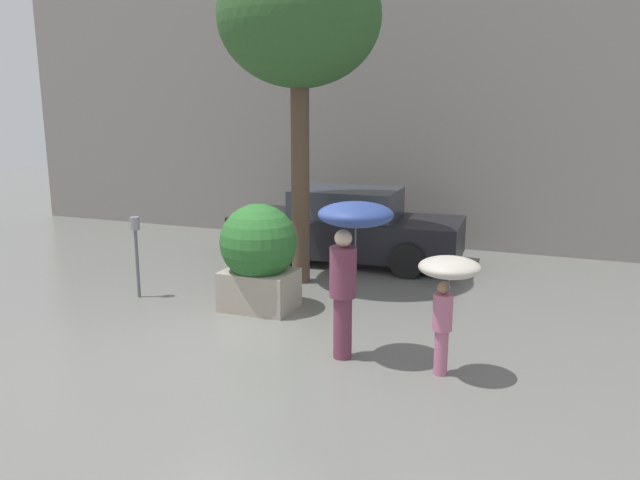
{
  "coord_description": "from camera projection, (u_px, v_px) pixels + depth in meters",
  "views": [
    {
      "loc": [
        3.71,
        -6.4,
        2.92
      ],
      "look_at": [
        0.59,
        1.6,
        1.05
      ],
      "focal_mm": 35.0,
      "sensor_mm": 36.0,
      "label": 1
    }
  ],
  "objects": [
    {
      "name": "ground_plane",
      "position": [
        230.0,
        344.0,
        7.77
      ],
      "size": [
        40.0,
        40.0,
        0.0
      ],
      "primitive_type": "plane",
      "color": "slate"
    },
    {
      "name": "building_facade",
      "position": [
        379.0,
        101.0,
        13.04
      ],
      "size": [
        18.0,
        0.3,
        6.0
      ],
      "color": "gray",
      "rests_on": "ground"
    },
    {
      "name": "planter_box",
      "position": [
        259.0,
        254.0,
        8.95
      ],
      "size": [
        1.11,
        1.11,
        1.55
      ],
      "color": "#9E9384",
      "rests_on": "ground"
    },
    {
      "name": "person_adult",
      "position": [
        351.0,
        240.0,
        7.03
      ],
      "size": [
        0.85,
        0.85,
        1.86
      ],
      "rotation": [
        0.0,
        0.0,
        0.11
      ],
      "color": "brown",
      "rests_on": "ground"
    },
    {
      "name": "person_child",
      "position": [
        448.0,
        283.0,
        6.61
      ],
      "size": [
        0.66,
        0.66,
        1.35
      ],
      "rotation": [
        0.0,
        0.0,
        -0.86
      ],
      "color": "#B76684",
      "rests_on": "ground"
    },
    {
      "name": "parked_car_near",
      "position": [
        347.0,
        228.0,
        11.8
      ],
      "size": [
        4.35,
        2.07,
        1.38
      ],
      "rotation": [
        0.0,
        0.0,
        1.62
      ],
      "color": "black",
      "rests_on": "ground"
    },
    {
      "name": "street_tree",
      "position": [
        299.0,
        20.0,
        9.62
      ],
      "size": [
        2.55,
        2.55,
        5.33
      ],
      "color": "brown",
      "rests_on": "ground"
    },
    {
      "name": "parking_meter",
      "position": [
        136.0,
        240.0,
        9.47
      ],
      "size": [
        0.14,
        0.14,
        1.26
      ],
      "color": "#595B60",
      "rests_on": "ground"
    }
  ]
}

